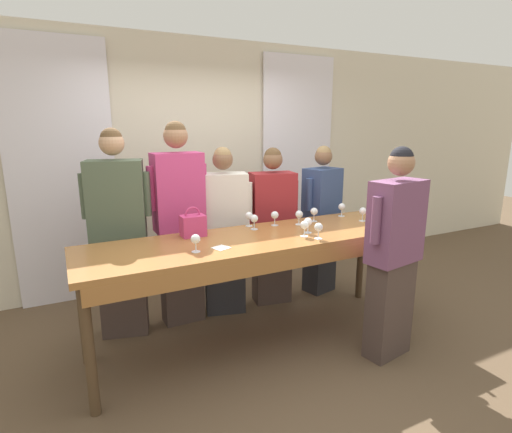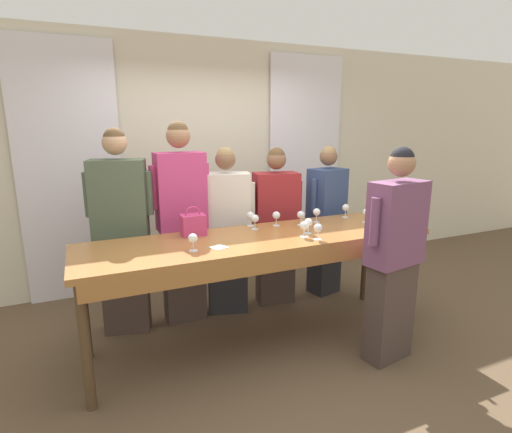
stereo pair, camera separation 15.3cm
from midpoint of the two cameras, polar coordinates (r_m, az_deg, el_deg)
ground_plane at (r=3.67m, az=-0.66°, el=-17.29°), size 18.00×18.00×0.00m
wall_back at (r=4.79m, az=-9.82°, el=7.48°), size 12.00×0.06×2.80m
curtain_panel_left at (r=4.53m, az=-26.75°, el=5.24°), size 1.01×0.03×2.69m
curtain_panel_right at (r=5.31m, az=5.10°, el=7.56°), size 1.01×0.03×2.69m
tasting_bar at (r=3.29m, az=-0.49°, el=-4.49°), size 2.91×0.80×0.95m
wine_bottle at (r=3.87m, az=17.17°, el=0.77°), size 0.08×0.08×0.32m
handbag at (r=3.33m, az=-10.30°, el=-1.24°), size 0.20×0.14×0.25m
wine_glass_front_left at (r=2.91m, az=-10.12°, el=-3.28°), size 0.07×0.07×0.13m
wine_glass_front_mid at (r=3.27m, az=5.62°, el=-1.31°), size 0.07×0.07×0.13m
wine_glass_front_right at (r=3.59m, az=-2.22°, el=0.02°), size 0.07×0.07×0.13m
wine_glass_center_left at (r=3.65m, az=4.99°, el=0.24°), size 0.07×0.07×0.13m
wine_glass_center_mid at (r=3.48m, az=-1.52°, el=-0.38°), size 0.07×0.07×0.13m
wine_glass_center_right at (r=4.05m, az=11.11°, el=1.30°), size 0.07×0.07×0.13m
wine_glass_back_left at (r=3.79m, az=7.16°, el=0.65°), size 0.07×0.07×0.13m
wine_glass_back_mid at (r=3.61m, az=1.49°, el=0.13°), size 0.07×0.07×0.13m
wine_glass_back_right at (r=3.22m, az=7.59°, el=-1.61°), size 0.07×0.07×0.13m
wine_glass_near_host at (r=3.62m, az=17.82°, el=-0.48°), size 0.07×0.07×0.13m
wine_glass_by_bottle at (r=3.89m, az=13.94°, el=0.68°), size 0.07×0.07×0.13m
wine_glass_by_handbag at (r=3.38m, az=6.17°, el=-0.84°), size 0.07×0.07×0.13m
napkin at (r=3.00m, az=-6.48°, el=-4.48°), size 0.14×0.14×0.00m
guest_olive_jacket at (r=3.66m, az=-20.12°, el=-2.43°), size 0.57×0.36×1.83m
guest_pink_top at (r=3.74m, az=-12.02°, el=-0.91°), size 0.55×0.25×1.88m
guest_cream_sweater at (r=3.90m, az=-5.71°, el=-2.22°), size 0.56×0.36×1.65m
guest_striped_shirt at (r=4.12m, az=1.27°, el=-1.48°), size 0.56×0.33×1.63m
guest_navy_coat at (r=4.43m, az=8.31°, el=-0.47°), size 0.48×0.35×1.63m
host_pouring at (r=3.28m, az=17.81°, el=-5.17°), size 0.57×0.30×1.70m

